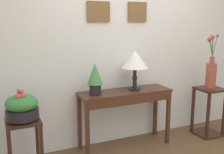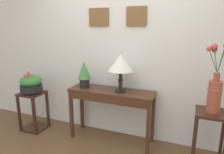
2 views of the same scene
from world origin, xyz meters
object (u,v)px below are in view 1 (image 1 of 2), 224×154
console_table (126,100)px  flower_vase_tall_right (211,71)px  table_lamp (135,61)px  planter_bowl_wide_left (22,107)px  pedestal_stand_left (25,147)px  pedestal_stand_right (208,111)px  potted_plant_on_console (95,77)px

console_table → flower_vase_tall_right: 1.34m
table_lamp → planter_bowl_wide_left: bearing=-173.6°
console_table → table_lamp: table_lamp is taller
pedestal_stand_left → table_lamp: bearing=6.4°
table_lamp → pedestal_stand_right: size_ratio=0.73×
console_table → planter_bowl_wide_left: planter_bowl_wide_left is taller
potted_plant_on_console → planter_bowl_wide_left: bearing=-170.3°
potted_plant_on_console → planter_bowl_wide_left: potted_plant_on_console is taller
table_lamp → flower_vase_tall_right: bearing=-7.8°
pedestal_stand_right → flower_vase_tall_right: 0.61m
console_table → pedestal_stand_right: 1.34m
potted_plant_on_console → pedestal_stand_left: (-0.88, -0.15, -0.68)m
pedestal_stand_right → console_table: bearing=174.0°
console_table → table_lamp: (0.14, 0.02, 0.51)m
potted_plant_on_console → pedestal_stand_right: bearing=-4.9°
console_table → potted_plant_on_console: potted_plant_on_console is taller
flower_vase_tall_right → planter_bowl_wide_left: bearing=-180.0°
table_lamp → potted_plant_on_console: size_ratio=1.33×
pedestal_stand_left → planter_bowl_wide_left: planter_bowl_wide_left is taller
console_table → pedestal_stand_right: size_ratio=1.72×
table_lamp → flower_vase_tall_right: 1.19m
console_table → pedestal_stand_left: (-1.30, -0.14, -0.34)m
pedestal_stand_right → table_lamp: bearing=172.2°
console_table → pedestal_stand_left: console_table is taller
planter_bowl_wide_left → pedestal_stand_right: 2.64m
table_lamp → flower_vase_tall_right: (1.16, -0.16, -0.20)m
planter_bowl_wide_left → pedestal_stand_right: bearing=0.0°
console_table → pedestal_stand_left: 1.35m
pedestal_stand_right → pedestal_stand_left: bearing=-180.0°
pedestal_stand_left → planter_bowl_wide_left: size_ratio=1.83×
table_lamp → flower_vase_tall_right: flower_vase_tall_right is taller
table_lamp → planter_bowl_wide_left: table_lamp is taller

